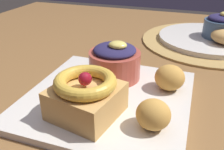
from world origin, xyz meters
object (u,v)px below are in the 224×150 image
(fritter_front, at_px, (153,114))
(fritter_middle, at_px, (170,78))
(front_plate, at_px, (108,98))
(cake_slice, at_px, (86,95))
(berry_ramekin, at_px, (115,61))
(back_ramekin, at_px, (221,26))
(back_plate, at_px, (209,38))

(fritter_front, height_order, fritter_middle, fritter_middle)
(fritter_middle, bearing_deg, front_plate, -149.40)
(front_plate, xyz_separation_m, cake_slice, (-0.01, -0.06, 0.04))
(cake_slice, distance_m, berry_ramekin, 0.12)
(fritter_front, xyz_separation_m, back_ramekin, (0.10, 0.42, 0.01))
(back_ramekin, bearing_deg, front_plate, -116.69)
(front_plate, xyz_separation_m, back_ramekin, (0.18, 0.36, 0.04))
(fritter_middle, bearing_deg, berry_ramekin, 174.16)
(front_plate, bearing_deg, fritter_front, -34.14)
(berry_ramekin, bearing_deg, back_ramekin, 57.12)
(cake_slice, xyz_separation_m, fritter_front, (0.10, 0.00, -0.01))
(front_plate, distance_m, fritter_front, 0.11)
(berry_ramekin, relative_size, fritter_front, 2.01)
(front_plate, height_order, fritter_front, fritter_front)
(berry_ramekin, distance_m, fritter_middle, 0.10)
(back_ramekin, bearing_deg, back_plate, -178.31)
(front_plate, distance_m, back_plate, 0.40)
(front_plate, relative_size, berry_ramekin, 2.79)
(fritter_front, relative_size, back_plate, 0.18)
(berry_ramekin, distance_m, back_ramekin, 0.36)
(front_plate, xyz_separation_m, berry_ramekin, (-0.01, 0.07, 0.04))
(back_plate, bearing_deg, front_plate, -113.66)
(fritter_middle, xyz_separation_m, back_ramekin, (0.09, 0.31, 0.01))
(berry_ramekin, bearing_deg, fritter_front, -52.08)
(cake_slice, distance_m, fritter_front, 0.10)
(fritter_middle, height_order, back_plate, fritter_middle)
(berry_ramekin, relative_size, back_ramekin, 1.08)
(berry_ramekin, bearing_deg, fritter_middle, -5.84)
(cake_slice, xyz_separation_m, berry_ramekin, (0.00, 0.12, 0.00))
(back_plate, distance_m, back_ramekin, 0.04)
(front_plate, distance_m, fritter_middle, 0.11)
(front_plate, bearing_deg, back_ramekin, 63.31)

